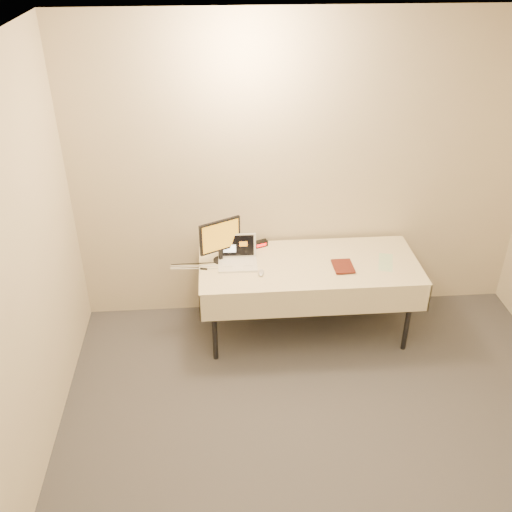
{
  "coord_description": "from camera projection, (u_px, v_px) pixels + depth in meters",
  "views": [
    {
      "loc": [
        -0.77,
        -2.01,
        3.27
      ],
      "look_at": [
        -0.46,
        1.99,
        0.86
      ],
      "focal_mm": 40.0,
      "sensor_mm": 36.0,
      "label": 1
    }
  ],
  "objects": [
    {
      "name": "laptop",
      "position": [
        237.0,
        257.0,
        4.8
      ],
      "size": [
        0.33,
        0.27,
        0.23
      ],
      "rotation": [
        0.0,
        0.0,
        -0.02
      ],
      "color": "white",
      "rests_on": "table"
    },
    {
      "name": "paper_form",
      "position": [
        386.0,
        262.0,
        4.83
      ],
      "size": [
        0.19,
        0.31,
        0.0
      ],
      "primitive_type": "cube",
      "rotation": [
        0.0,
        0.0,
        -0.28
      ],
      "color": "#B5D9AC",
      "rests_on": "table"
    },
    {
      "name": "clicker",
      "position": [
        261.0,
        273.0,
        4.67
      ],
      "size": [
        0.06,
        0.11,
        0.02
      ],
      "primitive_type": "ellipsoid",
      "rotation": [
        0.0,
        0.0,
        -0.15
      ],
      "color": "#BDBDBF",
      "rests_on": "table"
    },
    {
      "name": "book",
      "position": [
        334.0,
        257.0,
        4.69
      ],
      "size": [
        0.17,
        0.02,
        0.22
      ],
      "primitive_type": "imported",
      "rotation": [
        0.0,
        0.0,
        0.01
      ],
      "color": "maroon",
      "rests_on": "table"
    },
    {
      "name": "monitor",
      "position": [
        220.0,
        238.0,
        4.74
      ],
      "size": [
        0.34,
        0.19,
        0.38
      ],
      "rotation": [
        0.0,
        0.0,
        0.47
      ],
      "color": "black",
      "rests_on": "table"
    },
    {
      "name": "usb_dongle",
      "position": [
        204.0,
        269.0,
        4.73
      ],
      "size": [
        0.06,
        0.03,
        0.01
      ],
      "primitive_type": "cube",
      "rotation": [
        0.0,
        0.0,
        -0.26
      ],
      "color": "black",
      "rests_on": "table"
    },
    {
      "name": "alarm_clock",
      "position": [
        260.0,
        244.0,
        5.05
      ],
      "size": [
        0.14,
        0.1,
        0.05
      ],
      "rotation": [
        0.0,
        0.0,
        0.39
      ],
      "color": "black",
      "rests_on": "table"
    },
    {
      "name": "table",
      "position": [
        309.0,
        269.0,
        4.85
      ],
      "size": [
        1.86,
        0.81,
        0.74
      ],
      "color": "black",
      "rests_on": "ground"
    },
    {
      "name": "back_wall",
      "position": [
        304.0,
        175.0,
        4.89
      ],
      "size": [
        4.0,
        0.1,
        2.7
      ],
      "primitive_type": "cube",
      "color": "beige",
      "rests_on": "ground"
    }
  ]
}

